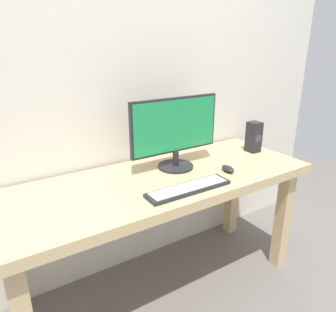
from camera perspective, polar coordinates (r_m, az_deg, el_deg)
name	(u,v)px	position (r m, az deg, el deg)	size (l,w,h in m)	color
ground_plane	(162,286)	(2.19, -1.10, -22.58)	(6.00, 6.00, 0.00)	slate
wall_back	(126,38)	(1.94, -7.56, 20.40)	(3.37, 0.04, 3.00)	silver
desk	(161,195)	(1.81, -1.23, -7.00)	(1.80, 0.66, 0.77)	tan
monitor	(175,131)	(1.84, 1.31, 4.61)	(0.58, 0.21, 0.42)	#232328
keyboard_primary	(189,188)	(1.62, 3.77, -5.90)	(0.47, 0.12, 0.02)	#232328
mouse	(228,169)	(1.87, 10.80, -2.29)	(0.05, 0.10, 0.04)	#232328
speaker_right	(254,137)	(2.23, 15.29, 3.35)	(0.08, 0.09, 0.21)	#232328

